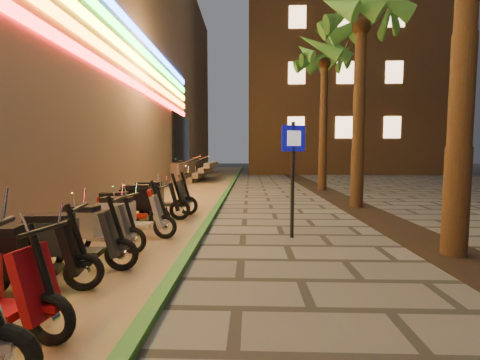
{
  "coord_description": "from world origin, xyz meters",
  "views": [
    {
      "loc": [
        0.14,
        -3.44,
        1.71
      ],
      "look_at": [
        -0.06,
        2.99,
        1.2
      ],
      "focal_mm": 24.0,
      "sensor_mm": 36.0,
      "label": 1
    }
  ],
  "objects_px": {
    "scooter_4": "(17,256)",
    "scooter_5": "(68,239)",
    "pedestrian_sign": "(293,163)",
    "scooter_7": "(129,215)",
    "scooter_10": "(159,196)",
    "scooter_9": "(147,201)",
    "scooter_8": "(126,208)",
    "scooter_6": "(94,226)"
  },
  "relations": [
    {
      "from": "pedestrian_sign",
      "to": "scooter_7",
      "type": "xyz_separation_m",
      "value": [
        -3.34,
        -0.17,
        -1.05
      ]
    },
    {
      "from": "scooter_6",
      "to": "scooter_8",
      "type": "relative_size",
      "value": 0.96
    },
    {
      "from": "pedestrian_sign",
      "to": "scooter_8",
      "type": "xyz_separation_m",
      "value": [
        -3.73,
        0.66,
        -1.05
      ]
    },
    {
      "from": "scooter_8",
      "to": "scooter_10",
      "type": "xyz_separation_m",
      "value": [
        0.28,
        1.68,
        0.05
      ]
    },
    {
      "from": "scooter_6",
      "to": "scooter_9",
      "type": "distance_m",
      "value": 2.6
    },
    {
      "from": "scooter_4",
      "to": "scooter_8",
      "type": "distance_m",
      "value": 3.5
    },
    {
      "from": "pedestrian_sign",
      "to": "scooter_4",
      "type": "height_order",
      "value": "pedestrian_sign"
    },
    {
      "from": "pedestrian_sign",
      "to": "scooter_10",
      "type": "xyz_separation_m",
      "value": [
        -3.44,
        2.34,
        -1.0
      ]
    },
    {
      "from": "scooter_9",
      "to": "pedestrian_sign",
      "type": "bearing_deg",
      "value": -37.64
    },
    {
      "from": "scooter_4",
      "to": "scooter_7",
      "type": "relative_size",
      "value": 1.01
    },
    {
      "from": "scooter_4",
      "to": "scooter_10",
      "type": "bearing_deg",
      "value": 76.13
    },
    {
      "from": "scooter_7",
      "to": "pedestrian_sign",
      "type": "bearing_deg",
      "value": 3.62
    },
    {
      "from": "scooter_9",
      "to": "scooter_8",
      "type": "bearing_deg",
      "value": -119.42
    },
    {
      "from": "scooter_4",
      "to": "scooter_10",
      "type": "distance_m",
      "value": 5.19
    },
    {
      "from": "scooter_8",
      "to": "scooter_9",
      "type": "distance_m",
      "value": 0.86
    },
    {
      "from": "scooter_7",
      "to": "scooter_9",
      "type": "relative_size",
      "value": 0.89
    },
    {
      "from": "pedestrian_sign",
      "to": "scooter_9",
      "type": "relative_size",
      "value": 1.35
    },
    {
      "from": "pedestrian_sign",
      "to": "scooter_10",
      "type": "bearing_deg",
      "value": 123.96
    },
    {
      "from": "scooter_5",
      "to": "scooter_7",
      "type": "xyz_separation_m",
      "value": [
        0.16,
        1.9,
        -0.0
      ]
    },
    {
      "from": "scooter_6",
      "to": "scooter_8",
      "type": "xyz_separation_m",
      "value": [
        -0.14,
        1.77,
        0.02
      ]
    },
    {
      "from": "pedestrian_sign",
      "to": "scooter_5",
      "type": "relative_size",
      "value": 1.49
    },
    {
      "from": "scooter_6",
      "to": "scooter_10",
      "type": "relative_size",
      "value": 0.87
    },
    {
      "from": "pedestrian_sign",
      "to": "scooter_8",
      "type": "height_order",
      "value": "pedestrian_sign"
    },
    {
      "from": "scooter_9",
      "to": "scooter_5",
      "type": "bearing_deg",
      "value": -104.59
    },
    {
      "from": "scooter_4",
      "to": "scooter_7",
      "type": "bearing_deg",
      "value": 71.49
    },
    {
      "from": "pedestrian_sign",
      "to": "scooter_5",
      "type": "bearing_deg",
      "value": -171.23
    },
    {
      "from": "scooter_7",
      "to": "scooter_10",
      "type": "height_order",
      "value": "scooter_10"
    },
    {
      "from": "scooter_6",
      "to": "scooter_9",
      "type": "relative_size",
      "value": 0.87
    },
    {
      "from": "scooter_7",
      "to": "scooter_10",
      "type": "bearing_deg",
      "value": 93.02
    },
    {
      "from": "scooter_7",
      "to": "scooter_9",
      "type": "bearing_deg",
      "value": 96.51
    },
    {
      "from": "pedestrian_sign",
      "to": "scooter_4",
      "type": "xyz_separation_m",
      "value": [
        -3.68,
        -2.84,
        -1.05
      ]
    },
    {
      "from": "scooter_5",
      "to": "scooter_8",
      "type": "relative_size",
      "value": 1.0
    },
    {
      "from": "scooter_4",
      "to": "scooter_5",
      "type": "relative_size",
      "value": 1.0
    },
    {
      "from": "scooter_7",
      "to": "scooter_8",
      "type": "xyz_separation_m",
      "value": [
        -0.39,
        0.83,
        0.0
      ]
    },
    {
      "from": "pedestrian_sign",
      "to": "scooter_5",
      "type": "xyz_separation_m",
      "value": [
        -3.5,
        -2.07,
        -1.05
      ]
    },
    {
      "from": "scooter_5",
      "to": "scooter_10",
      "type": "bearing_deg",
      "value": 83.27
    },
    {
      "from": "scooter_4",
      "to": "scooter_7",
      "type": "xyz_separation_m",
      "value": [
        0.34,
        2.67,
        -0.0
      ]
    },
    {
      "from": "scooter_4",
      "to": "scooter_9",
      "type": "bearing_deg",
      "value": 76.49
    },
    {
      "from": "scooter_10",
      "to": "scooter_7",
      "type": "bearing_deg",
      "value": -89.72
    },
    {
      "from": "scooter_8",
      "to": "scooter_5",
      "type": "bearing_deg",
      "value": -98.58
    },
    {
      "from": "pedestrian_sign",
      "to": "scooter_7",
      "type": "bearing_deg",
      "value": 161.12
    },
    {
      "from": "scooter_4",
      "to": "scooter_9",
      "type": "distance_m",
      "value": 4.33
    }
  ]
}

